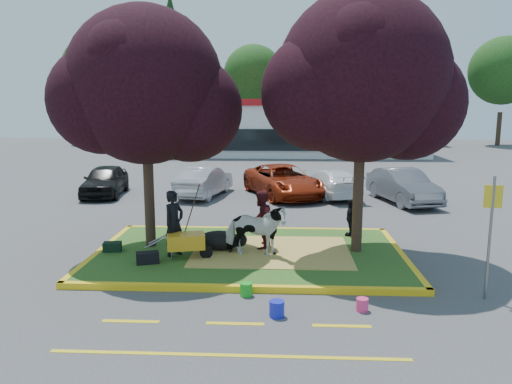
{
  "coord_description": "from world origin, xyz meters",
  "views": [
    {
      "loc": [
        0.84,
        -12.98,
        4.11
      ],
      "look_at": [
        0.16,
        0.5,
        1.69
      ],
      "focal_mm": 35.0,
      "sensor_mm": 36.0,
      "label": 1
    }
  ],
  "objects_px": {
    "bucket_blue": "(277,309)",
    "bucket_green": "(246,289)",
    "handler": "(174,223)",
    "car_black": "(105,180)",
    "sign_post": "(491,224)",
    "calf": "(219,240)",
    "cow": "(255,231)",
    "car_silver": "(204,181)",
    "wheelbarrow": "(186,241)",
    "bucket_pink": "(362,305)"
  },
  "relations": [
    {
      "from": "cow",
      "to": "sign_post",
      "type": "height_order",
      "value": "sign_post"
    },
    {
      "from": "calf",
      "to": "bucket_pink",
      "type": "bearing_deg",
      "value": -41.05
    },
    {
      "from": "sign_post",
      "to": "car_black",
      "type": "distance_m",
      "value": 16.8
    },
    {
      "from": "handler",
      "to": "car_silver",
      "type": "distance_m",
      "value": 9.26
    },
    {
      "from": "handler",
      "to": "wheelbarrow",
      "type": "distance_m",
      "value": 0.6
    },
    {
      "from": "cow",
      "to": "bucket_green",
      "type": "height_order",
      "value": "cow"
    },
    {
      "from": "calf",
      "to": "wheelbarrow",
      "type": "bearing_deg",
      "value": -127.2
    },
    {
      "from": "bucket_blue",
      "to": "car_silver",
      "type": "bearing_deg",
      "value": 104.91
    },
    {
      "from": "bucket_blue",
      "to": "bucket_green",
      "type": "bearing_deg",
      "value": 122.96
    },
    {
      "from": "cow",
      "to": "sign_post",
      "type": "distance_m",
      "value": 5.55
    },
    {
      "from": "car_black",
      "to": "bucket_pink",
      "type": "bearing_deg",
      "value": -58.57
    },
    {
      "from": "handler",
      "to": "bucket_blue",
      "type": "distance_m",
      "value": 4.41
    },
    {
      "from": "calf",
      "to": "handler",
      "type": "distance_m",
      "value": 1.38
    },
    {
      "from": "cow",
      "to": "handler",
      "type": "distance_m",
      "value": 2.13
    },
    {
      "from": "bucket_pink",
      "to": "car_silver",
      "type": "height_order",
      "value": "car_silver"
    },
    {
      "from": "calf",
      "to": "bucket_green",
      "type": "height_order",
      "value": "calf"
    },
    {
      "from": "calf",
      "to": "bucket_green",
      "type": "relative_size",
      "value": 4.21
    },
    {
      "from": "bucket_green",
      "to": "car_silver",
      "type": "xyz_separation_m",
      "value": [
        -2.69,
        11.56,
        0.52
      ]
    },
    {
      "from": "sign_post",
      "to": "bucket_blue",
      "type": "relative_size",
      "value": 8.23
    },
    {
      "from": "calf",
      "to": "bucket_blue",
      "type": "height_order",
      "value": "calf"
    },
    {
      "from": "cow",
      "to": "bucket_blue",
      "type": "distance_m",
      "value": 3.49
    },
    {
      "from": "sign_post",
      "to": "bucket_pink",
      "type": "height_order",
      "value": "sign_post"
    },
    {
      "from": "bucket_blue",
      "to": "handler",
      "type": "bearing_deg",
      "value": 128.92
    },
    {
      "from": "handler",
      "to": "bucket_blue",
      "type": "relative_size",
      "value": 5.39
    },
    {
      "from": "bucket_blue",
      "to": "calf",
      "type": "bearing_deg",
      "value": 112.26
    },
    {
      "from": "sign_post",
      "to": "handler",
      "type": "bearing_deg",
      "value": 165.99
    },
    {
      "from": "bucket_green",
      "to": "car_black",
      "type": "xyz_separation_m",
      "value": [
        -7.16,
        11.55,
        0.53
      ]
    },
    {
      "from": "bucket_green",
      "to": "cow",
      "type": "bearing_deg",
      "value": 88.21
    },
    {
      "from": "cow",
      "to": "car_silver",
      "type": "xyz_separation_m",
      "value": [
        -2.76,
        9.22,
        -0.17
      ]
    },
    {
      "from": "bucket_pink",
      "to": "bucket_blue",
      "type": "distance_m",
      "value": 1.74
    },
    {
      "from": "sign_post",
      "to": "car_silver",
      "type": "relative_size",
      "value": 0.65
    },
    {
      "from": "wheelbarrow",
      "to": "bucket_pink",
      "type": "height_order",
      "value": "wheelbarrow"
    },
    {
      "from": "car_black",
      "to": "car_silver",
      "type": "relative_size",
      "value": 0.98
    },
    {
      "from": "handler",
      "to": "car_black",
      "type": "bearing_deg",
      "value": 62.53
    },
    {
      "from": "handler",
      "to": "calf",
      "type": "bearing_deg",
      "value": -29.75
    },
    {
      "from": "calf",
      "to": "sign_post",
      "type": "relative_size",
      "value": 0.46
    },
    {
      "from": "wheelbarrow",
      "to": "sign_post",
      "type": "bearing_deg",
      "value": -29.7
    },
    {
      "from": "calf",
      "to": "bucket_blue",
      "type": "distance_m",
      "value": 4.25
    },
    {
      "from": "sign_post",
      "to": "bucket_pink",
      "type": "distance_m",
      "value": 3.2
    },
    {
      "from": "cow",
      "to": "bucket_green",
      "type": "xyz_separation_m",
      "value": [
        -0.07,
        -2.34,
        -0.69
      ]
    },
    {
      "from": "car_silver",
      "to": "bucket_pink",
      "type": "bearing_deg",
      "value": 124.18
    },
    {
      "from": "bucket_pink",
      "to": "wheelbarrow",
      "type": "bearing_deg",
      "value": 145.69
    },
    {
      "from": "calf",
      "to": "car_silver",
      "type": "xyz_separation_m",
      "value": [
        -1.75,
        8.67,
        0.25
      ]
    },
    {
      "from": "wheelbarrow",
      "to": "sign_post",
      "type": "height_order",
      "value": "sign_post"
    },
    {
      "from": "wheelbarrow",
      "to": "bucket_green",
      "type": "xyz_separation_m",
      "value": [
        1.69,
        -2.09,
        -0.45
      ]
    },
    {
      "from": "cow",
      "to": "bucket_pink",
      "type": "xyz_separation_m",
      "value": [
        2.3,
        -3.02,
        -0.71
      ]
    },
    {
      "from": "wheelbarrow",
      "to": "sign_post",
      "type": "xyz_separation_m",
      "value": [
        6.78,
        -1.99,
        1.04
      ]
    },
    {
      "from": "calf",
      "to": "bucket_pink",
      "type": "xyz_separation_m",
      "value": [
        3.31,
        -3.57,
        -0.28
      ]
    },
    {
      "from": "handler",
      "to": "sign_post",
      "type": "xyz_separation_m",
      "value": [
        7.14,
        -2.23,
        0.62
      ]
    },
    {
      "from": "handler",
      "to": "bucket_blue",
      "type": "height_order",
      "value": "handler"
    }
  ]
}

